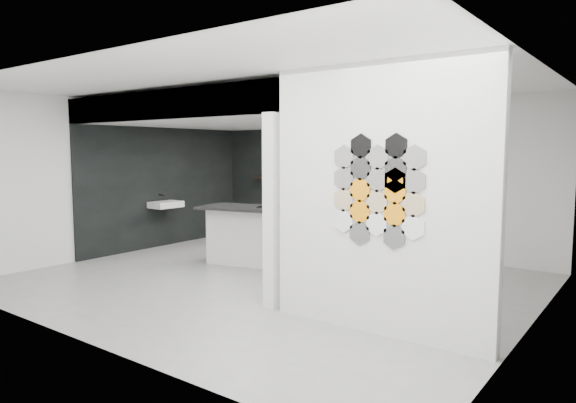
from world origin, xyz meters
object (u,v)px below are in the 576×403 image
at_px(kettle, 364,177).
at_px(utensil_cup, 271,175).
at_px(wall_basin, 166,205).
at_px(kitchen_island, 257,235).
at_px(glass_vase, 372,178).
at_px(glass_bowl, 372,179).
at_px(stockpot, 274,174).
at_px(partition_panel, 379,200).
at_px(bottle_dark, 295,175).

distance_m(kettle, utensil_cup, 2.25).
distance_m(wall_basin, kitchen_island, 2.43).
relative_size(wall_basin, glass_vase, 4.65).
height_order(wall_basin, kettle, kettle).
xyz_separation_m(kettle, glass_bowl, (0.16, 0.00, -0.03)).
distance_m(stockpot, kettle, 2.15).
xyz_separation_m(wall_basin, utensil_cup, (0.97, 2.07, 0.53)).
relative_size(stockpot, glass_bowl, 1.56).
relative_size(partition_panel, wall_basin, 4.67).
bearing_deg(bottle_dark, partition_panel, -45.18).
xyz_separation_m(kettle, bottle_dark, (-1.60, 0.00, -0.01)).
bearing_deg(glass_vase, kitchen_island, -114.64).
xyz_separation_m(stockpot, kettle, (2.15, 0.00, -0.00)).
bearing_deg(utensil_cup, stockpot, 0.00).
xyz_separation_m(glass_bowl, utensil_cup, (-2.42, 0.00, 0.01)).
bearing_deg(kitchen_island, bottle_dark, 97.03).
relative_size(stockpot, utensil_cup, 1.77).
bearing_deg(partition_panel, kettle, 120.09).
relative_size(wall_basin, bottle_dark, 4.11).
bearing_deg(kettle, glass_vase, -10.62).
xyz_separation_m(glass_bowl, glass_vase, (0.00, 0.00, 0.02)).
distance_m(wall_basin, glass_vase, 4.01).
bearing_deg(bottle_dark, kettle, 0.00).
bearing_deg(kettle, glass_bowl, -10.62).
distance_m(kitchen_island, bottle_dark, 2.46).
height_order(wall_basin, glass_bowl, glass_bowl).
xyz_separation_m(bottle_dark, utensil_cup, (-0.65, 0.00, -0.02)).
height_order(kettle, glass_bowl, kettle).
distance_m(glass_vase, utensil_cup, 2.42).
distance_m(glass_bowl, bottle_dark, 1.77).
bearing_deg(partition_panel, kitchen_island, 150.85).
bearing_deg(utensil_cup, glass_vase, 0.00).
bearing_deg(wall_basin, glass_bowl, 31.35).
bearing_deg(wall_basin, kitchen_island, -2.17).
xyz_separation_m(wall_basin, glass_vase, (3.39, 2.07, 0.53)).
distance_m(partition_panel, kitchen_island, 3.62).
bearing_deg(partition_panel, stockpot, 138.62).
bearing_deg(kettle, utensil_cup, 169.38).
height_order(stockpot, bottle_dark, stockpot).
bearing_deg(stockpot, wall_basin, -117.56).
relative_size(glass_vase, bottle_dark, 0.88).
bearing_deg(kitchen_island, partition_panel, -41.93).
relative_size(partition_panel, stockpot, 13.80).
bearing_deg(glass_vase, stockpot, 180.00).
distance_m(wall_basin, glass_bowl, 4.00).
relative_size(kitchen_island, stockpot, 9.78).
relative_size(kettle, bottle_dark, 1.27).
height_order(bottle_dark, utensil_cup, bottle_dark).
height_order(kitchen_island, bottle_dark, kitchen_island).
distance_m(kettle, glass_vase, 0.17).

